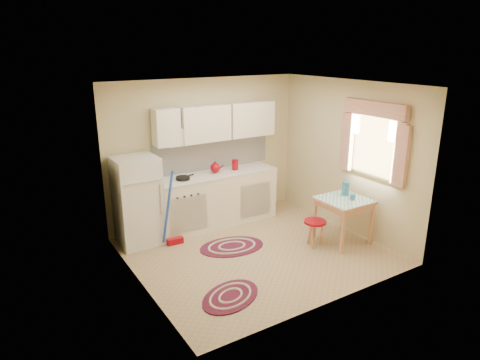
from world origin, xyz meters
name	(u,v)px	position (x,y,z in m)	size (l,w,h in m)	color
room_shell	(257,145)	(0.16, 0.24, 1.60)	(3.64, 3.60, 2.52)	tan
fridge	(138,201)	(-1.39, 1.25, 0.70)	(0.65, 0.60, 1.40)	white
broom	(174,209)	(-0.94, 0.90, 0.60)	(0.28, 0.12, 1.20)	blue
base_cabinets	(214,200)	(-0.02, 1.30, 0.44)	(2.25, 0.60, 0.88)	white
countertop	(213,175)	(-0.02, 1.30, 0.90)	(2.27, 0.62, 0.04)	silver
frying_pan	(183,178)	(-0.61, 1.25, 0.94)	(0.23, 0.23, 0.05)	black
red_kettle	(215,168)	(0.02, 1.30, 1.01)	(0.19, 0.17, 0.19)	#9B0511
red_canister	(235,165)	(0.42, 1.30, 1.00)	(0.11, 0.11, 0.16)	#9B0511
table	(343,221)	(1.36, -0.43, 0.36)	(0.72, 0.72, 0.72)	tan
stool	(314,233)	(0.89, -0.31, 0.21)	(0.35, 0.35, 0.42)	#9B0511
coffee_pot	(346,186)	(1.50, -0.31, 0.87)	(0.15, 0.13, 0.31)	teal
mug	(353,197)	(1.43, -0.53, 0.77)	(0.08, 0.08, 0.10)	teal
rug_center	(232,247)	(-0.24, 0.33, 0.01)	(1.02, 0.68, 0.02)	maroon
rug_left	(231,296)	(-0.97, -0.86, 0.01)	(0.88, 0.59, 0.02)	maroon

